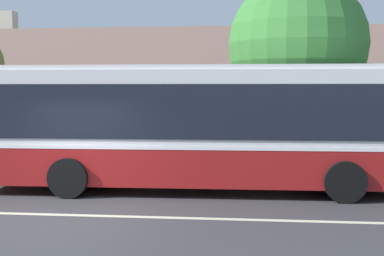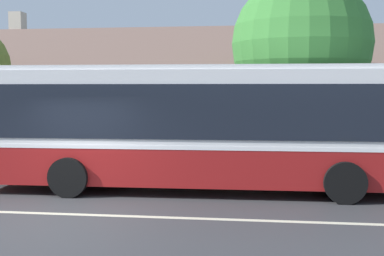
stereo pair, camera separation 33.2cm
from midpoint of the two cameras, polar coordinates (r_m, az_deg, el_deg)
ground_plane at (r=10.84m, az=-15.88°, el=-9.89°), size 300.00×300.00×0.00m
sidewalk_far at (r=16.44m, az=-8.22°, el=-4.53°), size 60.00×3.00×0.15m
lane_divider_stripe at (r=10.84m, az=-15.88°, el=-9.87°), size 60.00×0.16×0.01m
community_building at (r=24.54m, az=-7.14°, el=2.70°), size 26.17×10.26×6.79m
transit_bus at (r=12.75m, az=0.12°, el=0.47°), size 11.57×2.94×3.28m
street_tree_primary at (r=16.70m, az=11.83°, el=9.68°), size 4.62×4.62×6.50m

